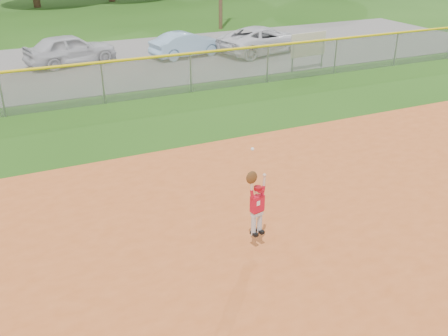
# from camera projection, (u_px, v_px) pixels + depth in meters

# --- Properties ---
(ground) EXTENTS (120.00, 120.00, 0.00)m
(ground) POSITION_uv_depth(u_px,v_px,m) (218.00, 249.00, 9.77)
(ground) COLOR #245112
(ground) RESTS_ON ground
(parking_strip) EXTENTS (44.00, 10.00, 0.03)m
(parking_strip) POSITION_uv_depth(u_px,v_px,m) (76.00, 66.00, 22.89)
(parking_strip) COLOR slate
(parking_strip) RESTS_ON ground
(car_white_a) EXTENTS (4.38, 2.57, 1.40)m
(car_white_a) POSITION_uv_depth(u_px,v_px,m) (70.00, 49.00, 22.80)
(car_white_a) COLOR silver
(car_white_a) RESTS_ON parking_strip
(car_blue) EXTENTS (3.79, 1.89, 1.19)m
(car_blue) POSITION_uv_depth(u_px,v_px,m) (187.00, 44.00, 24.29)
(car_blue) COLOR #97BFE1
(car_blue) RESTS_ON parking_strip
(car_white_b) EXTENTS (5.14, 3.25, 1.32)m
(car_white_b) POSITION_uv_depth(u_px,v_px,m) (263.00, 40.00, 25.00)
(car_white_b) COLOR white
(car_white_b) RESTS_ON parking_strip
(sponsor_sign) EXTENTS (1.85, 0.21, 1.65)m
(sponsor_sign) POSITION_uv_depth(u_px,v_px,m) (308.00, 46.00, 21.81)
(sponsor_sign) COLOR gray
(sponsor_sign) RESTS_ON ground
(outfield_fence) EXTENTS (40.06, 0.10, 1.55)m
(outfield_fence) POSITION_uv_depth(u_px,v_px,m) (102.00, 80.00, 17.59)
(outfield_fence) COLOR gray
(outfield_fence) RESTS_ON ground
(ballplayer) EXTENTS (0.46, 0.23, 1.85)m
(ballplayer) POSITION_uv_depth(u_px,v_px,m) (256.00, 203.00, 9.34)
(ballplayer) COLOR silver
(ballplayer) RESTS_ON ground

